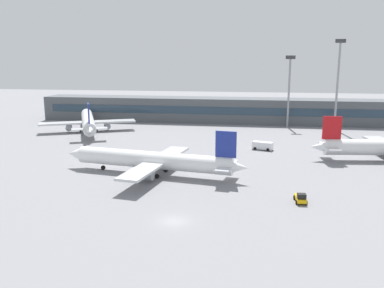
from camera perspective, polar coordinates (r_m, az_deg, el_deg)
The scene contains 8 objects.
ground_plane at distance 96.68m, azimuth 2.18°, elevation -1.81°, with size 400.00×400.00×0.00m, color gray.
terminal_building at distance 150.46m, azimuth 4.75°, elevation 4.86°, with size 139.35×12.13×9.00m.
airplane_near at distance 81.48m, azimuth -5.80°, elevation -2.31°, with size 39.68×27.92×9.83m.
airplane_far at distance 135.51m, azimuth -14.67°, elevation 3.21°, with size 29.61×41.04×10.84m.
baggage_tug_yellow at distance 68.26m, azimuth 15.29°, elevation -7.47°, with size 2.00×3.68×1.75m.
service_van_white at distance 105.33m, azimuth 10.06°, elevation -0.22°, with size 5.56×3.45×2.08m.
floodlight_tower_west at distance 140.74m, azimuth 20.15°, elevation 8.74°, with size 3.20×0.80×29.56m.
floodlight_tower_east at distance 141.47m, azimuth 13.73°, elevation 8.06°, with size 3.20×0.80×24.42m.
Camera 1 is at (11.13, -53.24, 23.02)m, focal length 37.27 mm.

